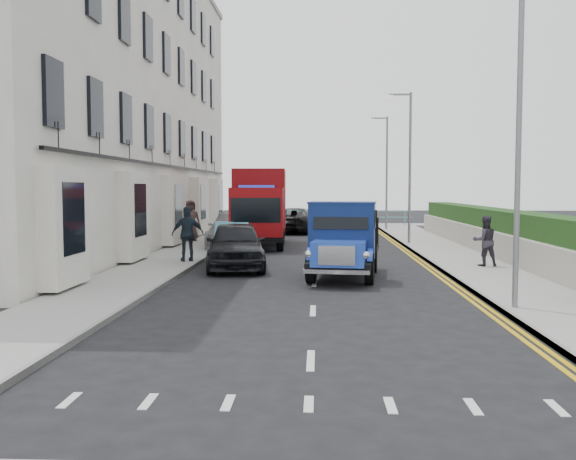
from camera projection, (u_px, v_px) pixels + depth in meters
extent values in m
plane|color=black|center=(314.00, 295.00, 15.86)|extent=(120.00, 120.00, 0.00)
cube|color=gray|center=(183.00, 254.00, 25.07)|extent=(2.40, 38.00, 0.12)
cube|color=gray|center=(454.00, 256.00, 24.58)|extent=(2.60, 38.00, 0.12)
cube|color=gray|center=(317.00, 225.00, 44.76)|extent=(30.00, 2.50, 0.12)
plane|color=slate|center=(317.00, 210.00, 75.66)|extent=(120.00, 120.00, 0.00)
cube|color=silver|center=(105.00, 91.00, 28.80)|extent=(6.00, 30.00, 14.00)
cube|color=black|center=(175.00, 167.00, 28.88)|extent=(0.12, 28.00, 0.10)
cube|color=#B2AD9E|center=(488.00, 243.00, 24.48)|extent=(0.30, 28.00, 1.00)
cube|color=#123A13|center=(507.00, 233.00, 24.42)|extent=(1.20, 28.00, 1.70)
cube|color=#59B2A5|center=(317.00, 211.00, 43.90)|extent=(13.00, 0.08, 0.06)
cube|color=#59B2A5|center=(317.00, 217.00, 43.92)|extent=(13.00, 0.06, 0.05)
cylinder|color=slate|center=(518.00, 148.00, 13.43)|extent=(0.12, 0.12, 7.00)
cylinder|color=slate|center=(410.00, 169.00, 29.38)|extent=(0.12, 0.12, 7.00)
cube|color=slate|center=(400.00, 94.00, 29.18)|extent=(1.00, 0.08, 0.08)
cube|color=beige|center=(389.00, 97.00, 29.21)|extent=(0.35, 0.18, 0.18)
cylinder|color=slate|center=(387.00, 174.00, 39.35)|extent=(0.12, 0.12, 7.00)
cube|color=slate|center=(379.00, 118.00, 39.14)|extent=(1.00, 0.08, 0.08)
cube|color=beige|center=(371.00, 120.00, 39.18)|extent=(0.35, 0.18, 0.18)
cylinder|color=black|center=(311.00, 268.00, 17.84)|extent=(0.34, 0.90, 0.88)
cylinder|color=black|center=(369.00, 269.00, 17.57)|extent=(0.34, 0.90, 0.88)
cylinder|color=black|center=(322.00, 258.00, 20.37)|extent=(0.34, 0.90, 0.88)
cylinder|color=black|center=(373.00, 259.00, 20.10)|extent=(0.34, 0.90, 0.88)
cube|color=black|center=(344.00, 259.00, 18.96)|extent=(2.27, 4.58, 0.17)
cube|color=blue|center=(339.00, 253.00, 17.27)|extent=(1.56, 1.36, 0.66)
cube|color=silver|center=(337.00, 256.00, 16.67)|extent=(0.96, 0.19, 0.50)
cube|color=navy|center=(342.00, 231.00, 18.27)|extent=(1.95, 1.32, 1.60)
cube|color=black|center=(347.00, 248.00, 20.03)|extent=(2.22, 2.78, 0.11)
cylinder|color=black|center=(234.00, 239.00, 26.85)|extent=(0.34, 1.02, 1.01)
cylinder|color=black|center=(280.00, 239.00, 26.84)|extent=(0.34, 1.02, 1.01)
cylinder|color=black|center=(239.00, 234.00, 29.69)|extent=(0.34, 1.02, 1.01)
cylinder|color=black|center=(281.00, 234.00, 29.68)|extent=(0.34, 1.02, 1.01)
cylinder|color=black|center=(243.00, 231.00, 31.71)|extent=(0.34, 1.02, 1.01)
cylinder|color=black|center=(282.00, 231.00, 31.70)|extent=(0.34, 1.02, 1.01)
cube|color=black|center=(260.00, 231.00, 29.22)|extent=(2.38, 6.52, 0.23)
cube|color=maroon|center=(257.00, 212.00, 26.77)|extent=(2.28, 1.84, 2.02)
cube|color=black|center=(256.00, 210.00, 25.92)|extent=(2.02, 0.16, 1.01)
cube|color=maroon|center=(261.00, 199.00, 30.13)|extent=(2.49, 4.87, 2.76)
imported|color=black|center=(236.00, 245.00, 21.03)|extent=(2.43, 4.79, 1.56)
imported|color=#62B7D3|center=(232.00, 238.00, 25.88)|extent=(1.86, 4.04, 1.28)
imported|color=#A0A0A4|center=(234.00, 230.00, 28.23)|extent=(2.52, 5.50, 1.56)
imported|color=black|center=(296.00, 220.00, 37.87)|extent=(3.45, 5.67, 1.47)
imported|color=#A5A4A8|center=(325.00, 221.00, 37.83)|extent=(2.25, 4.23, 1.37)
imported|color=#312D37|center=(485.00, 241.00, 20.79)|extent=(0.86, 0.70, 1.64)
imported|color=#1A2530|center=(188.00, 234.00, 22.13)|extent=(1.20, 0.82, 1.89)
imported|color=#41322F|center=(191.00, 220.00, 30.65)|extent=(1.12, 0.96, 1.95)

